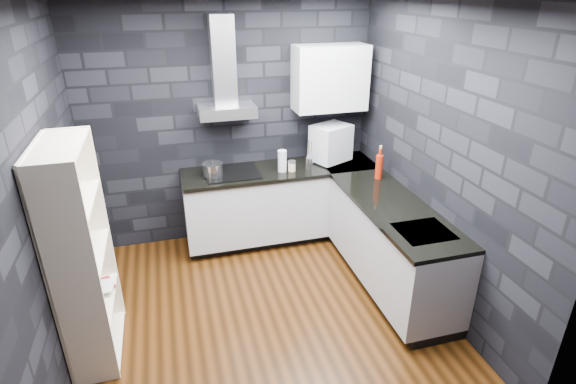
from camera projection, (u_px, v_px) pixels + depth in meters
name	position (u px, v px, depth m)	size (l,w,h in m)	color
ground	(265.00, 313.00, 4.18)	(3.20, 3.20, 0.00)	#3E1F0A
wall_back	(230.00, 125.00, 5.03)	(3.20, 0.05, 2.70)	black
wall_front	(333.00, 307.00, 2.19)	(3.20, 0.05, 2.70)	black
wall_left	(40.00, 204.00, 3.21)	(0.05, 3.20, 2.70)	black
wall_right	(439.00, 161.00, 4.01)	(0.05, 3.20, 2.70)	black
toekick_back	(280.00, 232.00, 5.45)	(2.18, 0.50, 0.10)	black
toekick_right	(391.00, 279.00, 4.57)	(0.50, 1.78, 0.10)	black
counter_back_cab	(281.00, 202.00, 5.23)	(2.20, 0.60, 0.76)	#B5B5BA
counter_right_cab	(391.00, 244.00, 4.38)	(0.60, 1.80, 0.76)	#B5B5BA
counter_back_top	(281.00, 170.00, 5.06)	(2.20, 0.62, 0.04)	black
counter_right_top	(394.00, 207.00, 4.21)	(0.62, 1.80, 0.04)	black
counter_corner_top	(346.00, 163.00, 5.26)	(0.62, 0.62, 0.04)	black
hood_body	(227.00, 111.00, 4.76)	(0.60, 0.34, 0.12)	silver
hood_chimney	(223.00, 61.00, 4.61)	(0.24, 0.20, 0.90)	silver
upper_cabinet	(330.00, 78.00, 4.91)	(0.80, 0.35, 0.70)	silver
cooktop	(232.00, 173.00, 4.92)	(0.58, 0.50, 0.01)	black
sink_rim	(424.00, 232.00, 3.77)	(0.44, 0.40, 0.01)	silver
pot	(213.00, 170.00, 4.81)	(0.21, 0.21, 0.12)	#B8B7BC
glass_vase	(282.00, 161.00, 4.93)	(0.10, 0.10, 0.24)	silver
storage_jar	(292.00, 167.00, 4.96)	(0.08, 0.08, 0.10)	beige
utensil_crock	(309.00, 163.00, 5.05)	(0.09, 0.09, 0.12)	#B8B7BC
appliance_garage	(331.00, 143.00, 5.17)	(0.42, 0.32, 0.42)	silver
red_bottle	(379.00, 167.00, 4.74)	(0.08, 0.08, 0.26)	#981C09
bookshelf	(82.00, 256.00, 3.42)	(0.34, 0.80, 1.80)	#F3E5CB
fruit_bowl	(79.00, 260.00, 3.30)	(0.21, 0.21, 0.05)	white
book_red	(93.00, 279.00, 3.70)	(0.15, 0.02, 0.20)	maroon
book_second	(93.00, 279.00, 3.67)	(0.15, 0.02, 0.20)	#B2B2B2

